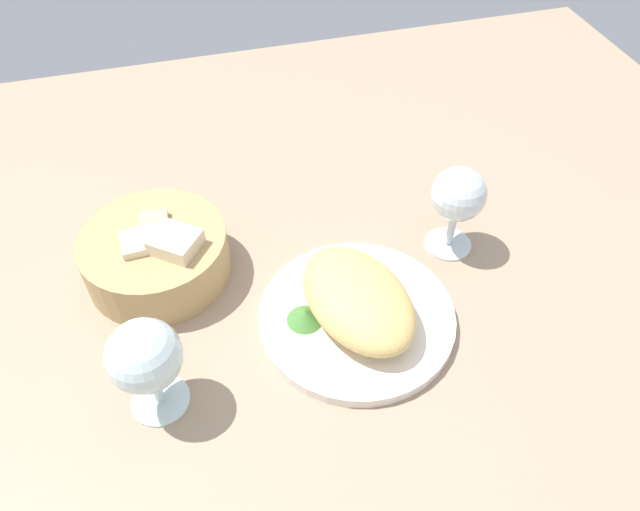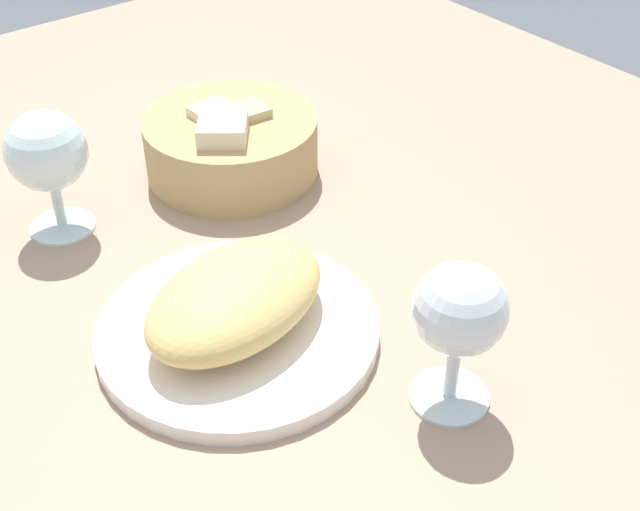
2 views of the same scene
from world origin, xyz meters
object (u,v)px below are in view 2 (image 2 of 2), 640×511
(plate, at_px, (238,330))
(wine_glass_near, at_px, (459,316))
(bread_basket, at_px, (231,145))
(wine_glass_far, at_px, (47,155))

(plate, xyz_separation_m, wine_glass_near, (0.09, -0.16, 0.08))
(bread_basket, bearing_deg, plate, -122.79)
(wine_glass_near, bearing_deg, plate, 119.23)
(wine_glass_near, distance_m, wine_glass_far, 0.41)
(plate, distance_m, wine_glass_near, 0.19)
(bread_basket, bearing_deg, wine_glass_near, -97.91)
(bread_basket, xyz_separation_m, wine_glass_near, (-0.05, -0.37, 0.05))
(wine_glass_near, xyz_separation_m, wine_glass_far, (-0.13, 0.39, -0.00))
(plate, distance_m, wine_glass_far, 0.25)
(bread_basket, distance_m, wine_glass_near, 0.38)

